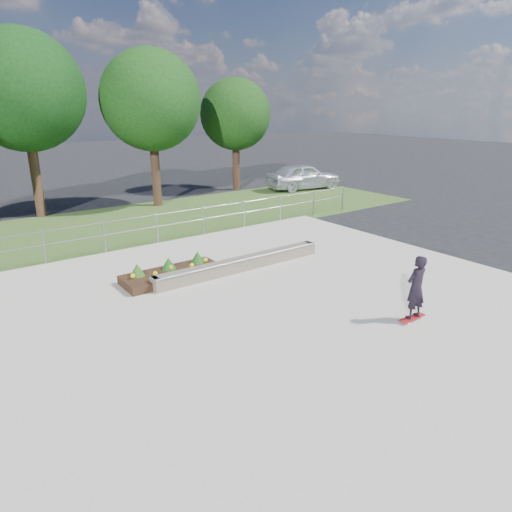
# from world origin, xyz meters

# --- Properties ---
(ground) EXTENTS (120.00, 120.00, 0.00)m
(ground) POSITION_xyz_m (0.00, 0.00, 0.00)
(ground) COLOR black
(ground) RESTS_ON ground
(grass_verge) EXTENTS (30.00, 8.00, 0.02)m
(grass_verge) POSITION_xyz_m (0.00, 11.00, 0.01)
(grass_verge) COLOR #355220
(grass_verge) RESTS_ON ground
(concrete_slab) EXTENTS (15.00, 15.00, 0.06)m
(concrete_slab) POSITION_xyz_m (0.00, 0.00, 0.03)
(concrete_slab) COLOR #B0AC9C
(concrete_slab) RESTS_ON ground
(fence) EXTENTS (20.06, 0.06, 1.20)m
(fence) POSITION_xyz_m (0.00, 7.50, 0.77)
(fence) COLOR gray
(fence) RESTS_ON ground
(tree_mid_left) EXTENTS (5.25, 5.25, 8.25)m
(tree_mid_left) POSITION_xyz_m (-2.50, 15.00, 5.61)
(tree_mid_left) COLOR #382216
(tree_mid_left) RESTS_ON ground
(tree_mid_right) EXTENTS (4.90, 4.90, 7.70)m
(tree_mid_right) POSITION_xyz_m (3.00, 14.00, 5.23)
(tree_mid_right) COLOR black
(tree_mid_right) RESTS_ON ground
(tree_far_right) EXTENTS (4.20, 4.20, 6.60)m
(tree_far_right) POSITION_xyz_m (9.00, 15.50, 4.48)
(tree_far_right) COLOR black
(tree_far_right) RESTS_ON ground
(grind_ledge) EXTENTS (6.00, 0.44, 0.43)m
(grind_ledge) POSITION_xyz_m (0.84, 3.16, 0.26)
(grind_ledge) COLOR brown
(grind_ledge) RESTS_ON concrete_slab
(planter_bed) EXTENTS (3.00, 1.20, 0.61)m
(planter_bed) POSITION_xyz_m (-1.25, 3.80, 0.24)
(planter_bed) COLOR black
(planter_bed) RESTS_ON concrete_slab
(skateboarder) EXTENTS (0.80, 0.40, 1.66)m
(skateboarder) POSITION_xyz_m (2.17, -2.24, 0.92)
(skateboarder) COLOR white
(skateboarder) RESTS_ON concrete_slab
(parked_car) EXTENTS (4.98, 2.71, 1.61)m
(parked_car) POSITION_xyz_m (12.43, 13.10, 0.80)
(parked_car) COLOR silver
(parked_car) RESTS_ON ground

